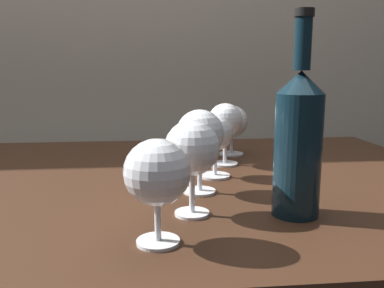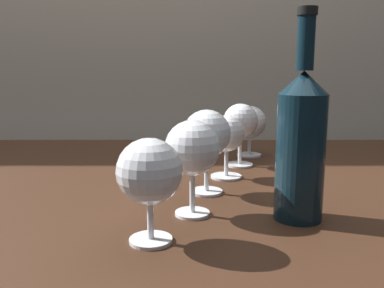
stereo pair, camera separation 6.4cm
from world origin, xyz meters
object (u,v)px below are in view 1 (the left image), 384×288
object	(u,v)px
wine_glass_white	(192,150)
wine_glass_chardonnay	(225,122)
wine_glass_pinot	(232,122)
wine_glass_merlot	(200,135)
wine_glass_rose	(157,175)
wine_bottle	(298,140)
wine_glass_cabernet	(215,135)

from	to	relation	value
wine_glass_white	wine_glass_chardonnay	distance (m)	0.36
wine_glass_chardonnay	wine_glass_pinot	size ratio (longest dim) A/B	1.12
wine_glass_white	wine_glass_merlot	world-z (taller)	wine_glass_merlot
wine_glass_rose	wine_glass_white	bearing A→B (deg)	61.43
wine_glass_white	wine_bottle	xyz separation A→B (m)	(0.17, -0.02, 0.01)
wine_glass_merlot	wine_glass_cabernet	distance (m)	0.12
wine_glass_merlot	wine_bottle	size ratio (longest dim) A/B	0.50
wine_glass_chardonnay	wine_glass_pinot	distance (m)	0.12
wine_glass_cabernet	wine_glass_pinot	bearing A→B (deg)	70.11
wine_glass_merlot	wine_glass_white	bearing A→B (deg)	-102.89
wine_glass_cabernet	wine_glass_chardonnay	bearing A→B (deg)	69.18
wine_glass_white	wine_glass_merlot	distance (m)	0.12
wine_glass_rose	wine_glass_cabernet	world-z (taller)	wine_glass_rose
wine_glass_white	wine_glass_pinot	distance (m)	0.48
wine_glass_rose	wine_glass_white	world-z (taller)	wine_glass_white
wine_glass_merlot	wine_glass_chardonnay	xyz separation A→B (m)	(0.09, 0.22, -0.00)
wine_glass_pinot	wine_glass_merlot	bearing A→B (deg)	-110.93
wine_glass_rose	wine_glass_cabernet	bearing A→B (deg)	68.55
wine_glass_chardonnay	wine_glass_pinot	xyz separation A→B (m)	(0.04, 0.11, -0.02)
wine_glass_merlot	wine_glass_cabernet	xyz separation A→B (m)	(0.05, 0.11, -0.02)
wine_glass_white	wine_glass_cabernet	world-z (taller)	wine_glass_white
wine_glass_rose	wine_glass_white	distance (m)	0.12
wine_glass_rose	wine_glass_chardonnay	bearing A→B (deg)	68.70
wine_glass_rose	wine_glass_pinot	world-z (taller)	wine_glass_rose
wine_glass_rose	wine_glass_cabernet	xyz separation A→B (m)	(0.13, 0.33, -0.00)
wine_bottle	wine_glass_merlot	bearing A→B (deg)	136.16
wine_glass_merlot	wine_glass_pinot	distance (m)	0.36
wine_glass_white	wine_glass_pinot	bearing A→B (deg)	71.10
wine_glass_white	wine_glass_chardonnay	xyz separation A→B (m)	(0.12, 0.34, -0.00)
wine_glass_chardonnay	wine_glass_pinot	world-z (taller)	wine_glass_chardonnay
wine_glass_rose	wine_bottle	distance (m)	0.24
wine_glass_cabernet	wine_glass_chardonnay	size ratio (longest dim) A/B	0.90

